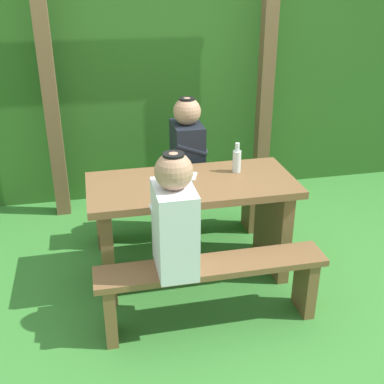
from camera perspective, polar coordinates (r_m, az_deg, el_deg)
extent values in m
plane|color=#388032|center=(3.64, 0.00, -9.38)|extent=(12.00, 12.00, 0.00)
cube|color=#2B5D1F|center=(5.08, -4.85, 12.14)|extent=(6.40, 1.10, 1.86)
cube|color=brown|center=(4.25, -16.26, 11.03)|extent=(0.12, 0.12, 2.19)
cube|color=brown|center=(4.52, 8.60, 12.53)|extent=(0.12, 0.12, 2.19)
cube|color=brown|center=(3.29, 0.00, 0.80)|extent=(1.40, 0.64, 0.05)
cube|color=brown|center=(3.40, -9.98, -5.72)|extent=(0.08, 0.54, 0.68)
cube|color=brown|center=(3.62, 9.35, -3.66)|extent=(0.08, 0.54, 0.68)
cube|color=brown|center=(2.95, 2.34, -8.66)|extent=(1.40, 0.24, 0.04)
cube|color=brown|center=(3.01, -9.56, -13.43)|extent=(0.07, 0.22, 0.40)
cube|color=brown|center=(3.26, 13.05, -10.38)|extent=(0.07, 0.22, 0.40)
cube|color=brown|center=(3.91, -1.75, 0.32)|extent=(1.40, 0.24, 0.04)
cube|color=brown|center=(3.96, -10.58, -3.39)|extent=(0.07, 0.22, 0.40)
cube|color=brown|center=(4.15, 6.74, -1.69)|extent=(0.07, 0.22, 0.40)
cube|color=silver|center=(2.76, -2.03, -4.37)|extent=(0.22, 0.34, 0.52)
sphere|color=tan|center=(2.61, -2.14, 2.43)|extent=(0.21, 0.21, 0.21)
cylinder|color=black|center=(2.57, -2.17, 4.27)|extent=(0.12, 0.12, 0.02)
cylinder|color=silver|center=(2.84, -2.57, -1.18)|extent=(0.25, 0.07, 0.15)
cube|color=black|center=(3.82, -0.56, 4.25)|extent=(0.22, 0.34, 0.52)
sphere|color=tan|center=(3.71, -0.58, 9.38)|extent=(0.21, 0.21, 0.21)
cylinder|color=black|center=(3.68, -0.59, 10.71)|extent=(0.12, 0.12, 0.02)
cylinder|color=black|center=(3.65, -0.12, 5.01)|extent=(0.25, 0.07, 0.15)
cylinder|color=silver|center=(3.14, -1.82, 0.94)|extent=(0.07, 0.07, 0.09)
cylinder|color=silver|center=(3.43, 5.23, 3.57)|extent=(0.06, 0.06, 0.15)
cylinder|color=silver|center=(3.39, 5.30, 5.24)|extent=(0.03, 0.03, 0.06)
cube|color=silver|center=(3.35, -0.10, 1.84)|extent=(0.11, 0.16, 0.01)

